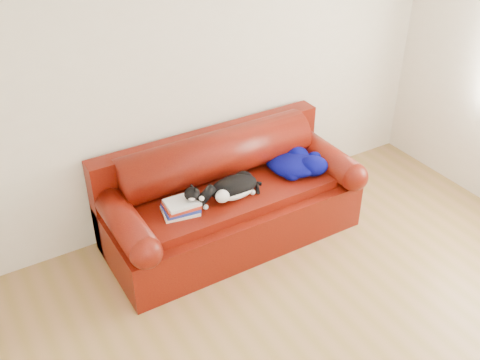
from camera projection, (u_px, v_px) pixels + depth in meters
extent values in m
plane|color=olive|center=(351.00, 351.00, 3.82)|extent=(4.50, 4.50, 0.00)
cube|color=beige|center=(206.00, 74.00, 4.54)|extent=(4.50, 0.02, 2.60)
cube|color=#3F0205|center=(231.00, 216.00, 4.75)|extent=(2.10, 0.90, 0.42)
cube|color=#3F0205|center=(234.00, 196.00, 4.59)|extent=(1.66, 0.62, 0.10)
cylinder|color=black|center=(146.00, 297.00, 4.22)|extent=(0.06, 0.06, 0.05)
cylinder|color=black|center=(339.00, 219.00, 5.02)|extent=(0.06, 0.06, 0.05)
cylinder|color=black|center=(115.00, 248.00, 4.69)|extent=(0.06, 0.06, 0.05)
cylinder|color=black|center=(296.00, 184.00, 5.49)|extent=(0.06, 0.06, 0.05)
cube|color=#3F0205|center=(210.00, 175.00, 4.89)|extent=(2.10, 0.18, 0.85)
cylinder|color=#3F0205|center=(215.00, 155.00, 4.67)|extent=(1.70, 0.40, 0.40)
cylinder|color=#3F0205|center=(123.00, 219.00, 4.17)|extent=(0.24, 0.88, 0.24)
sphere|color=#3F0205|center=(146.00, 252.00, 3.86)|extent=(0.24, 0.24, 0.24)
cylinder|color=#3F0205|center=(321.00, 154.00, 4.97)|extent=(0.24, 0.88, 0.24)
sphere|color=#3F0205|center=(354.00, 177.00, 4.66)|extent=(0.24, 0.24, 0.24)
cube|color=beige|center=(181.00, 211.00, 4.31)|extent=(0.31, 0.26, 0.02)
cube|color=white|center=(181.00, 211.00, 4.31)|extent=(0.29, 0.24, 0.02)
cube|color=#1C309C|center=(181.00, 208.00, 4.29)|extent=(0.29, 0.24, 0.02)
cube|color=white|center=(181.00, 208.00, 4.29)|extent=(0.28, 0.22, 0.02)
cube|color=#B42B14|center=(181.00, 205.00, 4.28)|extent=(0.27, 0.22, 0.02)
cube|color=white|center=(181.00, 205.00, 4.28)|extent=(0.26, 0.21, 0.02)
cube|color=silver|center=(181.00, 203.00, 4.27)|extent=(0.26, 0.20, 0.02)
cube|color=white|center=(181.00, 203.00, 4.27)|extent=(0.25, 0.19, 0.02)
ellipsoid|color=black|center=(234.00, 187.00, 4.45)|extent=(0.46, 0.33, 0.17)
ellipsoid|color=white|center=(237.00, 193.00, 4.43)|extent=(0.31, 0.21, 0.11)
ellipsoid|color=white|center=(222.00, 196.00, 4.33)|extent=(0.14, 0.13, 0.11)
ellipsoid|color=black|center=(243.00, 181.00, 4.54)|extent=(0.21, 0.21, 0.14)
ellipsoid|color=black|center=(210.00, 196.00, 4.26)|extent=(0.15, 0.14, 0.11)
ellipsoid|color=white|center=(210.00, 200.00, 4.23)|extent=(0.07, 0.06, 0.04)
sphere|color=#BF7272|center=(209.00, 201.00, 4.22)|extent=(0.01, 0.01, 0.01)
cone|color=black|center=(214.00, 191.00, 4.22)|extent=(0.06, 0.05, 0.05)
cone|color=black|center=(208.00, 188.00, 4.25)|extent=(0.06, 0.05, 0.05)
cylinder|color=black|center=(253.00, 183.00, 4.61)|extent=(0.12, 0.13, 0.04)
sphere|color=white|center=(221.00, 207.00, 4.34)|extent=(0.04, 0.04, 0.04)
sphere|color=white|center=(253.00, 192.00, 4.50)|extent=(0.04, 0.04, 0.04)
ellipsoid|color=#02033F|center=(294.00, 164.00, 4.77)|extent=(0.54, 0.52, 0.14)
ellipsoid|color=#02033F|center=(313.00, 165.00, 4.74)|extent=(0.33, 0.31, 0.16)
ellipsoid|color=#02033F|center=(280.00, 162.00, 4.83)|extent=(0.35, 0.37, 0.11)
ellipsoid|color=#02033F|center=(296.00, 155.00, 4.87)|extent=(0.27, 0.25, 0.16)
ellipsoid|color=#02033F|center=(292.00, 173.00, 4.69)|extent=(0.22, 0.23, 0.10)
ellipsoid|color=silver|center=(305.00, 166.00, 4.71)|extent=(0.20, 0.14, 0.04)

